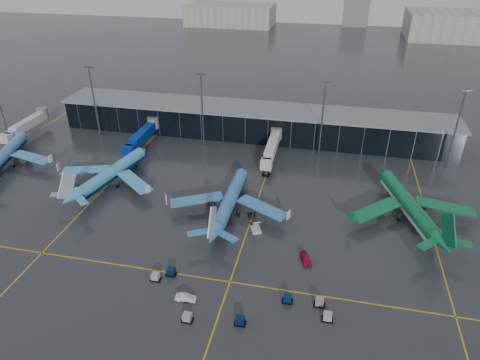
% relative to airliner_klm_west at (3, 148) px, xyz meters
% --- Properties ---
extents(ground, '(600.00, 600.00, 0.00)m').
position_rel_airliner_klm_west_xyz_m(ground, '(72.38, -21.86, -5.88)').
color(ground, '#282B2D').
rests_on(ground, ground).
extents(terminal_pier, '(142.00, 17.00, 10.70)m').
position_rel_airliner_klm_west_xyz_m(terminal_pier, '(72.38, 40.14, -0.46)').
color(terminal_pier, black).
rests_on(terminal_pier, ground).
extents(jet_bridges, '(94.00, 27.50, 7.20)m').
position_rel_airliner_klm_west_xyz_m(jet_bridges, '(37.38, 21.13, -1.33)').
color(jet_bridges, '#595B60').
rests_on(jet_bridges, ground).
extents(flood_masts, '(203.00, 0.50, 25.50)m').
position_rel_airliner_klm_west_xyz_m(flood_masts, '(77.38, 28.14, 7.93)').
color(flood_masts, '#595B60').
rests_on(flood_masts, ground).
extents(distant_hangars, '(260.00, 71.00, 22.00)m').
position_rel_airliner_klm_west_xyz_m(distant_hangars, '(122.32, 248.22, 2.91)').
color(distant_hangars, '#B2AD99').
rests_on(distant_hangars, ground).
extents(taxi_lines, '(220.00, 120.00, 0.02)m').
position_rel_airliner_klm_west_xyz_m(taxi_lines, '(82.38, -11.25, -5.87)').
color(taxi_lines, gold).
rests_on(taxi_lines, ground).
extents(airliner_klm_west, '(42.31, 45.62, 11.76)m').
position_rel_airliner_klm_west_xyz_m(airliner_klm_west, '(0.00, 0.00, 0.00)').
color(airliner_klm_west, '#3F8FD1').
rests_on(airliner_klm_west, ground).
extents(airliner_arkefly, '(40.34, 43.94, 11.67)m').
position_rel_airliner_klm_west_xyz_m(airliner_arkefly, '(38.76, -3.30, -0.04)').
color(airliner_arkefly, '#43ABDE').
rests_on(airliner_arkefly, ground).
extents(airliner_klm_near, '(33.62, 38.25, 11.71)m').
position_rel_airliner_klm_west_xyz_m(airliner_klm_near, '(76.20, -10.46, -0.02)').
color(airliner_klm_near, '#397DBD').
rests_on(airliner_klm_near, ground).
extents(airliner_aer_lingus, '(45.50, 48.68, 12.28)m').
position_rel_airliner_klm_west_xyz_m(airliner_aer_lingus, '(121.83, -2.96, 0.26)').
color(airliner_aer_lingus, '#0C6B3A').
rests_on(airliner_aer_lingus, ground).
extents(baggage_carts, '(38.55, 12.89, 1.70)m').
position_rel_airliner_klm_west_xyz_m(baggage_carts, '(85.61, -42.22, -5.12)').
color(baggage_carts, black).
rests_on(baggage_carts, ground).
extents(mobile_airstair, '(3.34, 3.83, 3.45)m').
position_rel_airliner_klm_west_xyz_m(mobile_airstair, '(84.38, -17.67, -5.11)').
color(mobile_airstair, silver).
rests_on(mobile_airstair, ground).
extents(service_van_red, '(3.47, 5.11, 1.61)m').
position_rel_airliner_klm_west_xyz_m(service_van_red, '(97.55, -26.63, -5.07)').
color(service_van_red, '#A90D2E').
rests_on(service_van_red, ground).
extents(service_van_white, '(4.29, 1.68, 1.39)m').
position_rel_airliner_klm_west_xyz_m(service_van_white, '(74.86, -43.83, -5.18)').
color(service_van_white, white).
rests_on(service_van_white, ground).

